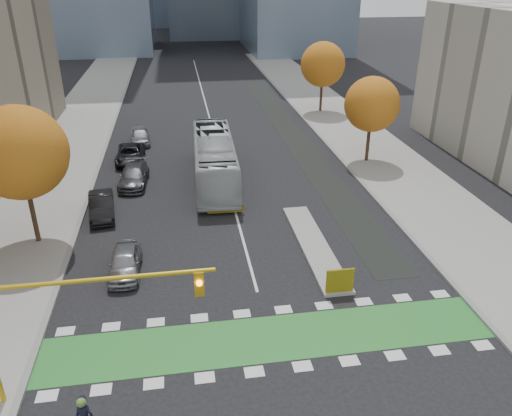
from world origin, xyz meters
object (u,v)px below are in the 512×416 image
object	(u,v)px
traffic_signal_west	(57,309)
parked_car_d	(130,154)
bus	(214,159)
parked_car_e	(140,136)
parked_car_a	(125,262)
parked_car_c	(134,176)
tree_east_near	(372,104)
parked_car_b	(102,206)
hazard_board	(340,281)
tree_west	(20,153)
tree_east_far	(323,65)

from	to	relation	value
traffic_signal_west	parked_car_d	bearing A→B (deg)	89.06
bus	parked_car_e	bearing A→B (deg)	122.73
traffic_signal_west	parked_car_a	xyz separation A→B (m)	(1.28, 8.38, -3.35)
bus	parked_car_c	xyz separation A→B (m)	(-6.06, 0.16, -1.04)
traffic_signal_west	parked_car_c	distance (m)	20.88
tree_east_near	parked_car_c	size ratio (longest dim) A/B	1.47
traffic_signal_west	parked_car_b	xyz separation A→B (m)	(-0.74, 15.59, -3.32)
parked_car_c	parked_car_a	bearing A→B (deg)	-84.46
parked_car_d	hazard_board	bearing A→B (deg)	-60.58
parked_car_a	bus	bearing A→B (deg)	65.56
parked_car_a	tree_east_near	bearing A→B (deg)	38.36
parked_car_b	parked_car_e	xyz separation A→B (m)	(1.73, 15.00, -0.02)
parked_car_e	parked_car_c	bearing A→B (deg)	-94.61
traffic_signal_west	parked_car_a	size ratio (longest dim) A/B	2.13
bus	parked_car_c	distance (m)	6.15
bus	hazard_board	bearing A→B (deg)	-70.95
tree_west	parked_car_a	xyz separation A→B (m)	(5.35, -4.13, -4.94)
traffic_signal_west	parked_car_c	bearing A→B (deg)	87.21
tree_east_far	parked_car_d	bearing A→B (deg)	-147.15
tree_east_far	parked_car_a	world-z (taller)	tree_east_far
tree_east_near	parked_car_b	distance (m)	22.19
parked_car_c	parked_car_d	distance (m)	5.03
traffic_signal_west	parked_car_e	size ratio (longest dim) A/B	2.09
hazard_board	parked_car_c	distance (m)	19.27
hazard_board	tree_east_far	distance (m)	35.13
tree_west	parked_car_d	distance (m)	14.68
tree_east_far	parked_car_a	distance (m)	35.99
tree_west	parked_car_c	bearing A→B (deg)	57.87
tree_west	tree_east_far	world-z (taller)	tree_west
parked_car_a	parked_car_b	xyz separation A→B (m)	(-2.02, 7.21, 0.03)
tree_east_near	traffic_signal_west	world-z (taller)	tree_east_near
parked_car_a	parked_car_e	world-z (taller)	parked_car_e
bus	parked_car_b	world-z (taller)	bus
parked_car_b	parked_car_c	distance (m)	5.29
bus	parked_car_d	distance (m)	8.48
hazard_board	tree_east_near	world-z (taller)	tree_east_near
tree_west	parked_car_d	world-z (taller)	tree_west
tree_east_far	parked_car_e	xyz separation A→B (m)	(-19.44, -7.92, -4.54)
traffic_signal_west	parked_car_d	size ratio (longest dim) A/B	1.76
tree_east_far	parked_car_e	distance (m)	21.48
tree_east_far	bus	bearing A→B (deg)	-126.47
tree_east_near	tree_east_far	bearing A→B (deg)	88.21
parked_car_e	hazard_board	bearing A→B (deg)	-71.75
tree_east_near	parked_car_d	bearing A→B (deg)	171.04
tree_east_near	tree_east_far	distance (m)	16.01
bus	parked_car_d	xyz separation A→B (m)	(-6.65, 5.16, -1.06)
hazard_board	traffic_signal_west	size ratio (longest dim) A/B	0.16
traffic_signal_west	bus	distance (m)	21.74
hazard_board	parked_car_e	distance (m)	28.09
tree_west	traffic_signal_west	xyz separation A→B (m)	(4.07, -12.51, -1.58)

